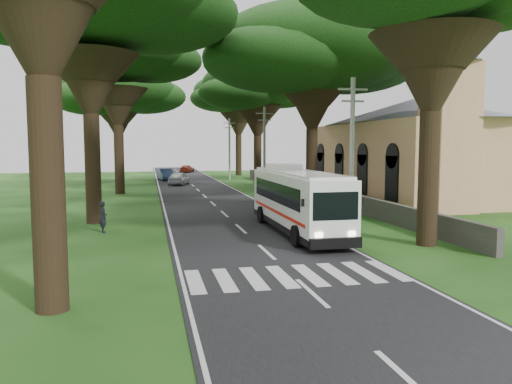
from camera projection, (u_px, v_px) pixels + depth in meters
The scene contains 18 objects.
ground at pixel (278, 263), 19.24m from camera, with size 140.00×140.00×0.00m, color #1B4814.
road at pixel (206, 197), 43.56m from camera, with size 8.00×120.00×0.04m, color black.
crosswalk at pixel (293, 277), 17.29m from camera, with size 8.00×3.00×0.01m, color silver.
property_wall at pixel (308, 190), 44.43m from camera, with size 0.35×50.00×1.20m, color #383533.
church at pixel (414, 141), 43.49m from camera, with size 14.00×24.00×11.60m.
pole_near at pixel (352, 152), 25.84m from camera, with size 1.60×0.24×8.00m.
pole_mid at pixel (264, 149), 45.30m from camera, with size 1.60×0.24×8.00m.
pole_far at pixel (229, 148), 64.77m from camera, with size 1.60×0.24×8.00m.
tree_l_midb at pixel (117, 53), 45.64m from camera, with size 13.29×13.29×16.01m.
tree_l_far at pixel (117, 91), 63.10m from camera, with size 14.57×14.57×14.59m.
tree_r_mida at pixel (313, 51), 39.26m from camera, with size 16.32×16.32×15.45m.
tree_r_midb at pixel (258, 86), 56.74m from camera, with size 12.65×12.65×14.12m.
tree_r_far at pixel (238, 93), 74.37m from camera, with size 13.41×13.41×15.31m.
coach_bus at pixel (297, 199), 25.94m from camera, with size 2.58×10.90×3.21m.
distant_car_a at pixel (179, 178), 56.95m from camera, with size 1.76×4.38×1.49m, color silver.
distant_car_b at pixel (166, 174), 64.69m from camera, with size 1.56×4.49×1.48m, color navy.
distant_car_c at pixel (187, 169), 82.94m from camera, with size 1.69×4.15×1.21m, color maroon.
pedestrian at pixel (103, 217), 25.99m from camera, with size 0.60×0.39×1.63m, color black.
Camera 1 is at (-4.83, -18.28, 4.55)m, focal length 35.00 mm.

